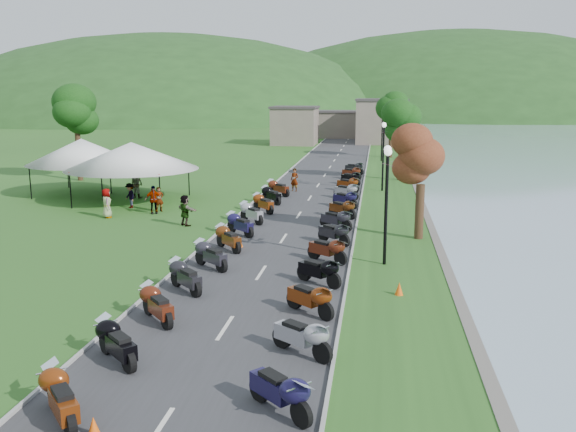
{
  "coord_description": "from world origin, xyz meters",
  "views": [
    {
      "loc": [
        4.57,
        -7.52,
        7.28
      ],
      "look_at": [
        0.32,
        21.42,
        1.3
      ],
      "focal_mm": 38.0,
      "sensor_mm": 36.0,
      "label": 1
    }
  ],
  "objects_px": {
    "vendor_tent_main": "(133,172)",
    "pedestrian_b": "(138,198)",
    "pedestrian_c": "(131,208)",
    "pedestrian_a": "(160,212)"
  },
  "relations": [
    {
      "from": "pedestrian_c",
      "to": "vendor_tent_main",
      "type": "bearing_deg",
      "value": 152.4
    },
    {
      "from": "pedestrian_a",
      "to": "pedestrian_b",
      "type": "height_order",
      "value": "pedestrian_b"
    },
    {
      "from": "vendor_tent_main",
      "to": "pedestrian_c",
      "type": "height_order",
      "value": "vendor_tent_main"
    },
    {
      "from": "vendor_tent_main",
      "to": "pedestrian_b",
      "type": "height_order",
      "value": "vendor_tent_main"
    },
    {
      "from": "pedestrian_a",
      "to": "pedestrian_c",
      "type": "xyz_separation_m",
      "value": [
        -2.26,
        0.89,
        0.0
      ]
    },
    {
      "from": "pedestrian_b",
      "to": "pedestrian_c",
      "type": "height_order",
      "value": "pedestrian_b"
    },
    {
      "from": "pedestrian_b",
      "to": "pedestrian_c",
      "type": "bearing_deg",
      "value": 125.24
    },
    {
      "from": "pedestrian_a",
      "to": "pedestrian_b",
      "type": "bearing_deg",
      "value": 89.87
    },
    {
      "from": "pedestrian_b",
      "to": "pedestrian_c",
      "type": "distance_m",
      "value": 3.83
    },
    {
      "from": "vendor_tent_main",
      "to": "pedestrian_c",
      "type": "xyz_separation_m",
      "value": [
        0.69,
        -2.24,
        -2.0
      ]
    }
  ]
}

